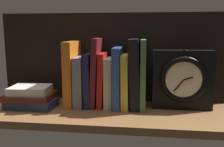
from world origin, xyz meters
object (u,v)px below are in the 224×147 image
Objects in this scene: book_orange_pandolfini at (73,73)px; book_stack_side at (31,97)px; book_gray_chess at (82,81)px; book_green_romantic at (143,74)px; framed_clock at (182,79)px; book_navy_bierce at (90,80)px; book_red_requiem at (102,79)px; book_black_skeptic at (135,73)px; book_maroon_dawkins at (96,72)px; book_cream_twain at (110,82)px; book_blue_modern at (118,77)px; book_yellow_seinlanguage at (125,81)px.

book_stack_side is (-14.41, -5.36, -8.21)cm from book_orange_pandolfini.
book_orange_pandolfini is 1.30× the size of book_gray_chess.
book_green_romantic is 14.02cm from framed_clock.
book_navy_bierce is 0.79× the size of book_green_romantic.
book_red_requiem is 0.79× the size of book_black_skeptic.
book_orange_pandolfini is 11.56cm from book_red_requiem.
book_cream_twain is (4.96, 0.00, -3.60)cm from book_maroon_dawkins.
book_red_requiem is at bearing -179.99° from framed_clock.
framed_clock is (36.81, 0.01, 1.46)cm from book_gray_chess.
book_blue_modern is at bearing -0.00° from book_cream_twain.
book_gray_chess is 1.03× the size of book_cream_twain.
book_black_skeptic reaches higher than framed_clock.
book_black_skeptic is at bearing 0.00° from book_red_requiem.
book_maroon_dawkins is at bearing 180.00° from book_green_romantic.
book_blue_modern is 9.38cm from book_green_romantic.
book_black_skeptic is at bearing 0.00° from book_blue_modern.
book_navy_bierce is 10.57cm from book_blue_modern.
book_red_requiem is (7.91, 0.00, 0.71)cm from book_gray_chess.
book_gray_chess is 0.74× the size of book_green_romantic.
book_yellow_seinlanguage is (2.90, 0.00, -1.31)cm from book_blue_modern.
book_gray_chess is 0.93× the size of book_red_requiem.
book_orange_pandolfini is 20.12cm from book_yellow_seinlanguage.
book_black_skeptic reaches higher than book_green_romantic.
book_black_skeptic reaches higher than book_blue_modern.
book_gray_chess reaches higher than book_stack_side.
book_green_romantic is (17.26, -0.00, -0.20)cm from book_maroon_dawkins.
book_green_romantic reaches higher than book_stack_side.
book_maroon_dawkins is 1.17× the size of framed_clock.
book_blue_modern is 0.88× the size of book_black_skeptic.
book_gray_chess is 0.94× the size of book_navy_bierce.
book_red_requiem is (11.37, 0.00, -2.08)cm from book_orange_pandolfini.
book_navy_bierce is 3.78cm from book_maroon_dawkins.
book_green_romantic is at bearing -0.00° from book_yellow_seinlanguage.
book_navy_bierce is 13.41cm from book_yellow_seinlanguage.
book_yellow_seinlanguage is 0.77× the size of book_black_skeptic.
book_navy_bierce is 0.77× the size of book_maroon_dawkins.
book_black_skeptic is at bearing -0.00° from book_yellow_seinlanguage.
book_stack_side is at bearing -170.34° from book_blue_modern.
book_black_skeptic reaches higher than book_stack_side.
book_maroon_dawkins reaches higher than book_green_romantic.
book_black_skeptic is at bearing -179.98° from framed_clock.
framed_clock is (26.22, 0.01, 1.68)cm from book_cream_twain.
book_yellow_seinlanguage is 20.31cm from framed_clock.
framed_clock is at bearing 0.01° from book_gray_chess.
book_cream_twain is at bearing 10.66° from book_stack_side.
book_black_skeptic reaches higher than book_navy_bierce.
book_red_requiem is 28.91cm from framed_clock.
book_stack_side is (-23.50, -5.36, -8.80)cm from book_maroon_dawkins.
book_maroon_dawkins is 17.27cm from book_green_romantic.
book_red_requiem is 2.84cm from book_cream_twain.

